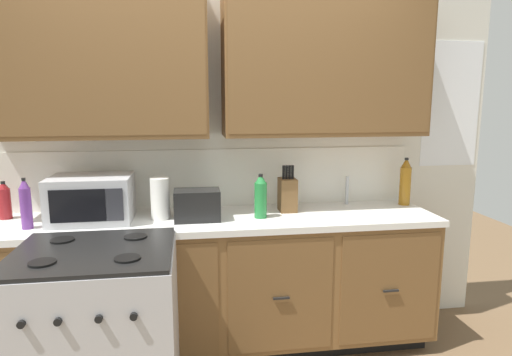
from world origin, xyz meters
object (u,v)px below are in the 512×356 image
at_px(bottle_violet, 26,204).
at_px(bottle_red, 5,201).
at_px(knife_block, 287,194).
at_px(microwave, 92,199).
at_px(toaster, 197,205).
at_px(bottle_green, 261,197).
at_px(paper_towel_roll, 160,198).
at_px(bottle_amber, 405,182).
at_px(stove_range, 99,340).

relative_size(bottle_violet, bottle_red, 1.25).
height_order(knife_block, bottle_red, knife_block).
distance_m(microwave, bottle_violet, 0.36).
height_order(toaster, bottle_green, bottle_green).
height_order(paper_towel_roll, bottle_red, paper_towel_roll).
bearing_deg(bottle_red, bottle_amber, -0.39).
relative_size(paper_towel_roll, bottle_violet, 0.87).
relative_size(microwave, bottle_red, 2.02).
xyz_separation_m(bottle_violet, bottle_red, (-0.21, 0.25, -0.03)).
distance_m(microwave, bottle_amber, 2.10).
distance_m(bottle_green, bottle_red, 1.60).
xyz_separation_m(paper_towel_roll, bottle_green, (0.62, -0.07, 0.01)).
relative_size(stove_range, bottle_green, 3.40).
relative_size(toaster, bottle_green, 1.00).
height_order(bottle_amber, bottle_red, bottle_amber).
bearing_deg(bottle_amber, bottle_green, -169.56).
xyz_separation_m(stove_range, microwave, (-0.13, 0.65, 0.58)).
distance_m(knife_block, bottle_violet, 1.59).
distance_m(toaster, bottle_red, 1.20).
bearing_deg(bottle_red, stove_range, -49.18).
xyz_separation_m(bottle_violet, bottle_amber, (2.44, 0.23, 0.02)).
bearing_deg(bottle_amber, bottle_violet, -174.54).
xyz_separation_m(stove_range, bottle_green, (0.90, 0.57, 0.57)).
relative_size(bottle_amber, bottle_red, 1.41).
xyz_separation_m(microwave, bottle_red, (-0.55, 0.14, -0.02)).
relative_size(stove_range, toaster, 3.39).
relative_size(knife_block, bottle_green, 1.11).
height_order(paper_towel_roll, bottle_green, bottle_green).
bearing_deg(knife_block, stove_range, -147.26).
distance_m(stove_range, microwave, 0.88).
distance_m(bottle_amber, bottle_red, 2.65).
height_order(microwave, knife_block, knife_block).
bearing_deg(microwave, paper_towel_roll, -1.26).
xyz_separation_m(bottle_violet, bottle_green, (1.37, 0.04, -0.01)).
bearing_deg(bottle_green, stove_range, -147.70).
distance_m(knife_block, paper_towel_roll, 0.83).
relative_size(paper_towel_roll, bottle_red, 1.09).
height_order(stove_range, knife_block, knife_block).
distance_m(microwave, paper_towel_roll, 0.41).
bearing_deg(bottle_green, bottle_amber, 10.44).
relative_size(stove_range, microwave, 1.98).
bearing_deg(bottle_red, paper_towel_roll, -8.79).
bearing_deg(bottle_amber, knife_block, -176.33).
bearing_deg(bottle_green, microwave, 175.85).
bearing_deg(knife_block, bottle_red, 177.66).
xyz_separation_m(toaster, bottle_green, (0.40, -0.00, 0.04)).
bearing_deg(paper_towel_roll, bottle_violet, -172.21).
xyz_separation_m(toaster, bottle_violet, (-0.98, -0.04, 0.05)).
xyz_separation_m(stove_range, bottle_violet, (-0.47, 0.53, 0.58)).
distance_m(toaster, bottle_green, 0.40).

